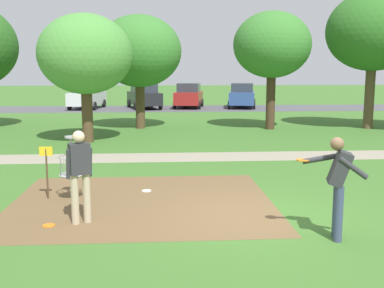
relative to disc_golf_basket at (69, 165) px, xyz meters
name	(u,v)px	position (x,y,z in m)	size (l,w,h in m)	color
ground_plane	(263,218)	(3.90, -1.56, -0.75)	(160.00, 160.00, 0.00)	#3D6B28
dirt_tee_pad	(142,202)	(1.57, -0.32, -0.75)	(5.50, 4.73, 0.01)	brown
disc_golf_basket	(69,165)	(0.00, 0.00, 0.00)	(0.98, 0.58, 1.39)	#9E9EA3
player_foreground_watching	(80,171)	(0.52, -1.62, 0.21)	(0.49, 0.45, 1.71)	tan
player_throwing	(338,181)	(4.86, -2.73, 0.23)	(1.01, 0.71, 1.71)	#384260
frisbee_near_basket	(88,172)	(-0.04, 2.74, -0.74)	(0.26, 0.26, 0.02)	#1E93DB
frisbee_by_tee	(147,191)	(1.64, 0.56, -0.74)	(0.22, 0.22, 0.02)	white
frisbee_mid_grass	(49,226)	(-0.05, -1.76, -0.74)	(0.22, 0.22, 0.02)	orange
tree_near_left	(139,52)	(1.01, 12.48, 2.90)	(3.99, 3.99, 5.37)	#4C3823
tree_near_right	(272,45)	(7.19, 11.76, 3.17)	(3.62, 3.62, 5.49)	#422D1E
tree_mid_left	(373,32)	(11.97, 11.68, 3.81)	(4.36, 4.36, 6.45)	brown
tree_mid_right	(85,55)	(-0.86, 8.24, 2.61)	(3.58, 3.58, 4.91)	#4C3823
parking_lot_strip	(187,108)	(3.90, 24.15, -0.75)	(36.00, 6.00, 0.01)	#4C4C51
parked_car_leftmost	(87,96)	(-3.38, 24.51, 0.17)	(2.39, 4.40, 1.84)	silver
parked_car_center_left	(144,96)	(0.78, 24.38, 0.17)	(2.78, 4.51, 1.84)	black
parked_car_center_right	(189,95)	(4.11, 24.86, 0.17)	(2.48, 4.44, 1.84)	maroon
parked_car_rightmost	(242,95)	(8.11, 24.63, 0.17)	(2.59, 4.47, 1.84)	#2D4784
gravel_path	(220,157)	(3.90, 4.79, -0.75)	(40.00, 1.60, 0.00)	gray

